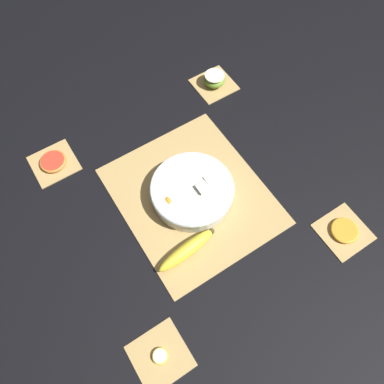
# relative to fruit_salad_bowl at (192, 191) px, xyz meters

# --- Properties ---
(ground_plane) EXTENTS (6.00, 6.00, 0.00)m
(ground_plane) POSITION_rel_fruit_salad_bowl_xyz_m (-0.00, 0.00, -0.04)
(ground_plane) COLOR black
(bamboo_mat_center) EXTENTS (0.46, 0.40, 0.01)m
(bamboo_mat_center) POSITION_rel_fruit_salad_bowl_xyz_m (-0.00, 0.00, -0.03)
(bamboo_mat_center) COLOR tan
(bamboo_mat_center) RESTS_ON ground_plane
(coaster_mat_near_left) EXTENTS (0.13, 0.13, 0.01)m
(coaster_mat_near_left) POSITION_rel_fruit_salad_bowl_xyz_m (-0.32, -0.29, -0.03)
(coaster_mat_near_left) COLOR tan
(coaster_mat_near_left) RESTS_ON ground_plane
(coaster_mat_near_right) EXTENTS (0.13, 0.13, 0.01)m
(coaster_mat_near_right) POSITION_rel_fruit_salad_bowl_xyz_m (0.32, -0.29, -0.03)
(coaster_mat_near_right) COLOR tan
(coaster_mat_near_right) RESTS_ON ground_plane
(coaster_mat_far_left) EXTENTS (0.13, 0.13, 0.01)m
(coaster_mat_far_left) POSITION_rel_fruit_salad_bowl_xyz_m (-0.32, 0.29, -0.03)
(coaster_mat_far_left) COLOR tan
(coaster_mat_far_left) RESTS_ON ground_plane
(coaster_mat_far_right) EXTENTS (0.13, 0.13, 0.01)m
(coaster_mat_far_right) POSITION_rel_fruit_salad_bowl_xyz_m (0.32, 0.29, -0.03)
(coaster_mat_far_right) COLOR tan
(coaster_mat_far_right) RESTS_ON ground_plane
(fruit_salad_bowl) EXTENTS (0.24, 0.24, 0.06)m
(fruit_salad_bowl) POSITION_rel_fruit_salad_bowl_xyz_m (0.00, 0.00, 0.00)
(fruit_salad_bowl) COLOR silver
(fruit_salad_bowl) RESTS_ON bamboo_mat_center
(whole_banana) EXTENTS (0.06, 0.19, 0.04)m
(whole_banana) POSITION_rel_fruit_salad_bowl_xyz_m (0.14, -0.10, -0.01)
(whole_banana) COLOR yellow
(whole_banana) RESTS_ON bamboo_mat_center
(apple_half) EXTENTS (0.07, 0.07, 0.04)m
(apple_half) POSITION_rel_fruit_salad_bowl_xyz_m (-0.32, 0.29, -0.01)
(apple_half) COLOR #7FAD38
(apple_half) RESTS_ON coaster_mat_far_left
(orange_slice_whole) EXTENTS (0.08, 0.08, 0.01)m
(orange_slice_whole) POSITION_rel_fruit_salad_bowl_xyz_m (0.32, 0.29, -0.02)
(orange_slice_whole) COLOR orange
(orange_slice_whole) RESTS_ON coaster_mat_far_right
(banana_coin_single) EXTENTS (0.04, 0.04, 0.01)m
(banana_coin_single) POSITION_rel_fruit_salad_bowl_xyz_m (0.32, -0.29, -0.02)
(banana_coin_single) COLOR #F7EFC6
(banana_coin_single) RESTS_ON coaster_mat_near_right
(grapefruit_slice) EXTENTS (0.08, 0.08, 0.01)m
(grapefruit_slice) POSITION_rel_fruit_salad_bowl_xyz_m (-0.32, -0.29, -0.02)
(grapefruit_slice) COLOR red
(grapefruit_slice) RESTS_ON coaster_mat_near_left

